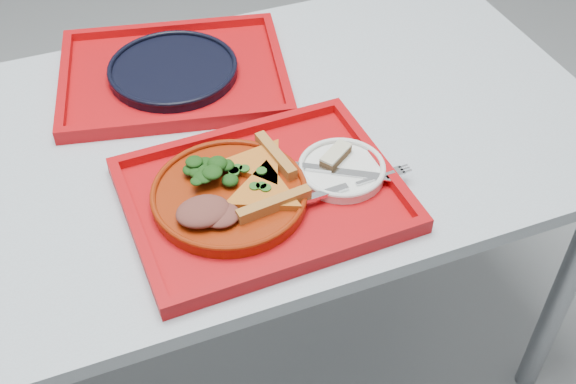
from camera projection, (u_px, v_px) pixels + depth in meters
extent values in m
plane|color=gray|center=(215.00, 367.00, 1.85)|extent=(10.00, 10.00, 0.00)
cube|color=#A0A9B3|center=(187.00, 152.00, 1.33)|extent=(1.60, 0.80, 0.03)
cylinder|color=gray|center=(563.00, 292.00, 1.57)|extent=(0.05, 0.05, 0.72)
cylinder|color=gray|center=(420.00, 120.00, 2.00)|extent=(0.05, 0.05, 0.72)
cube|color=#B2090D|center=(263.00, 198.00, 1.22)|extent=(0.46, 0.36, 0.01)
cube|color=#B2090D|center=(174.00, 77.00, 1.47)|extent=(0.51, 0.44, 0.01)
cylinder|color=maroon|center=(230.00, 196.00, 1.20)|extent=(0.26, 0.26, 0.02)
cylinder|color=white|center=(342.00, 171.00, 1.25)|extent=(0.15, 0.15, 0.01)
cylinder|color=black|center=(173.00, 71.00, 1.46)|extent=(0.26, 0.26, 0.02)
ellipsoid|color=black|center=(213.00, 168.00, 1.21)|extent=(0.08, 0.07, 0.04)
ellipsoid|color=brown|center=(203.00, 211.00, 1.14)|extent=(0.09, 0.07, 0.03)
cube|color=#492E18|center=(336.00, 156.00, 1.25)|extent=(0.07, 0.06, 0.01)
cube|color=beige|center=(336.00, 152.00, 1.25)|extent=(0.07, 0.06, 0.00)
cube|color=silver|center=(340.00, 171.00, 1.23)|extent=(0.17, 0.11, 0.01)
cube|color=silver|center=(355.00, 184.00, 1.21)|extent=(0.19, 0.03, 0.01)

